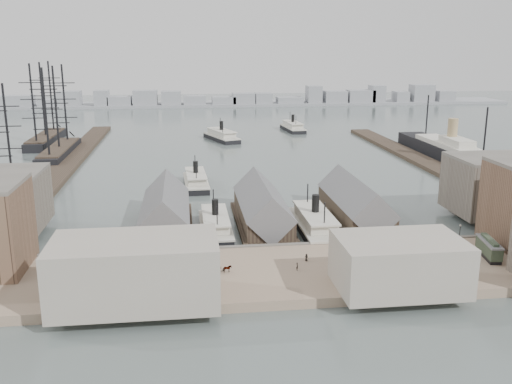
{
  "coord_description": "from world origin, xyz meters",
  "views": [
    {
      "loc": [
        -20.39,
        -130.55,
        47.89
      ],
      "look_at": [
        0.0,
        30.0,
        6.0
      ],
      "focal_mm": 40.0,
      "sensor_mm": 36.0,
      "label": 1
    }
  ],
  "objects": [
    {
      "name": "lamp_post_far_w",
      "position": [
        -45.0,
        -7.0,
        4.71
      ],
      "size": [
        0.44,
        0.44,
        3.92
      ],
      "color": "black",
      "rests_on": "quay"
    },
    {
      "name": "horse_cart_right",
      "position": [
        20.87,
        -23.05,
        2.85
      ],
      "size": [
        4.87,
        2.57,
        1.71
      ],
      "rotation": [
        0.0,
        0.0,
        1.79
      ],
      "color": "black",
      "rests_on": "quay"
    },
    {
      "name": "ocean_steamer",
      "position": [
        92.0,
        95.84,
        3.85
      ],
      "size": [
        12.26,
        89.61,
        17.92
      ],
      "color": "black",
      "rests_on": "ground"
    },
    {
      "name": "pedestrian_4",
      "position": [
        5.3,
        -15.93,
        2.84
      ],
      "size": [
        0.97,
        0.93,
        1.67
      ],
      "primitive_type": "imported",
      "rotation": [
        0.0,
        0.0,
        2.44
      ],
      "color": "black",
      "rests_on": "quay"
    },
    {
      "name": "pedestrian_7",
      "position": [
        37.83,
        -25.54,
        2.85
      ],
      "size": [
        1.1,
        1.26,
        1.69
      ],
      "primitive_type": "imported",
      "rotation": [
        0.0,
        0.0,
        5.25
      ],
      "color": "black",
      "rests_on": "quay"
    },
    {
      "name": "pedestrian_9",
      "position": [
        51.2,
        -18.16,
        2.88
      ],
      "size": [
        0.99,
        1.02,
        1.76
      ],
      "primitive_type": "imported",
      "rotation": [
        0.0,
        0.0,
        5.43
      ],
      "color": "black",
      "rests_on": "quay"
    },
    {
      "name": "ferry_docked_east",
      "position": [
        13.0,
        9.18,
        2.52
      ],
      "size": [
        9.04,
        30.13,
        10.76
      ],
      "color": "black",
      "rests_on": "ground"
    },
    {
      "name": "lamp_post_near_w",
      "position": [
        -15.0,
        -7.0,
        4.71
      ],
      "size": [
        0.44,
        0.44,
        3.92
      ],
      "color": "black",
      "rests_on": "quay"
    },
    {
      "name": "ground",
      "position": [
        0.0,
        0.0,
        0.0
      ],
      "size": [
        900.0,
        900.0,
        0.0
      ],
      "primitive_type": "plane",
      "color": "#495553",
      "rests_on": "ground"
    },
    {
      "name": "ferry_shed_east",
      "position": [
        26.0,
        16.88,
        4.64
      ],
      "size": [
        14.0,
        42.0,
        12.6
      ],
      "color": "#2D231C",
      "rests_on": "ground"
    },
    {
      "name": "pedestrian_5",
      "position": [
        2.26,
        -20.89,
        2.86
      ],
      "size": [
        0.53,
        0.68,
        1.72
      ],
      "primitive_type": "imported",
      "rotation": [
        0.0,
        0.0,
        1.45
      ],
      "color": "black",
      "rests_on": "quay"
    },
    {
      "name": "lamp_post_far_e",
      "position": [
        45.0,
        -7.0,
        4.71
      ],
      "size": [
        0.44,
        0.44,
        3.92
      ],
      "color": "black",
      "rests_on": "quay"
    },
    {
      "name": "tram",
      "position": [
        46.02,
        -18.7,
        3.94
      ],
      "size": [
        4.52,
        10.97,
        3.79
      ],
      "rotation": [
        0.0,
        0.0,
        -0.17
      ],
      "color": "black",
      "rests_on": "quay"
    },
    {
      "name": "pedestrian_1",
      "position": [
        -34.32,
        -23.99,
        2.81
      ],
      "size": [
        0.99,
        0.93,
        1.61
      ],
      "primitive_type": "imported",
      "rotation": [
        0.0,
        0.0,
        3.71
      ],
      "color": "black",
      "rests_on": "quay"
    },
    {
      "name": "pedestrian_8",
      "position": [
        35.51,
        -11.86,
        2.88
      ],
      "size": [
        1.11,
        0.87,
        1.76
      ],
      "primitive_type": "imported",
      "rotation": [
        0.0,
        0.0,
        5.78
      ],
      "color": "black",
      "rests_on": "quay"
    },
    {
      "name": "ferry_docked_west",
      "position": [
        -13.0,
        12.14,
        2.24
      ],
      "size": [
        8.01,
        26.71,
        9.54
      ],
      "color": "black",
      "rests_on": "ground"
    },
    {
      "name": "east_wharf",
      "position": [
        78.0,
        90.0,
        0.8
      ],
      "size": [
        10.0,
        180.0,
        1.6
      ],
      "primitive_type": "cube",
      "color": "#2D231C",
      "rests_on": "ground"
    },
    {
      "name": "pedestrian_3",
      "position": [
        -15.01,
        -23.77,
        2.86
      ],
      "size": [
        0.92,
        1.07,
        1.72
      ],
      "primitive_type": "imported",
      "rotation": [
        0.0,
        0.0,
        2.17
      ],
      "color": "black",
      "rests_on": "quay"
    },
    {
      "name": "pedestrian_2",
      "position": [
        -29.49,
        -8.0,
        2.89
      ],
      "size": [
        1.32,
        1.1,
        1.77
      ],
      "primitive_type": "imported",
      "rotation": [
        0.0,
        0.0,
        2.68
      ],
      "color": "black",
      "rests_on": "quay"
    },
    {
      "name": "street_bldg_center",
      "position": [
        20.0,
        -32.0,
        7.0
      ],
      "size": [
        24.0,
        16.0,
        10.0
      ],
      "primitive_type": "cube",
      "color": "gray",
      "rests_on": "quay"
    },
    {
      "name": "ferry_shed_center",
      "position": [
        0.0,
        16.88,
        4.64
      ],
      "size": [
        14.0,
        42.0,
        12.6
      ],
      "color": "#2D231C",
      "rests_on": "ground"
    },
    {
      "name": "lamp_post_near_e",
      "position": [
        15.0,
        -7.0,
        4.71
      ],
      "size": [
        0.44,
        0.44,
        3.92
      ],
      "color": "black",
      "rests_on": "quay"
    },
    {
      "name": "pedestrian_0",
      "position": [
        -45.97,
        -12.42,
        2.86
      ],
      "size": [
        0.7,
        0.56,
        1.73
      ],
      "primitive_type": "imported",
      "rotation": [
        0.0,
        0.0,
        3.31
      ],
      "color": "black",
      "rests_on": "quay"
    },
    {
      "name": "sailing_ship_far",
      "position": [
        -88.92,
        162.23,
        2.88
      ],
      "size": [
        9.69,
        53.83,
        39.83
      ],
      "color": "black",
      "rests_on": "ground"
    },
    {
      "name": "warehouse_east_back",
      "position": [
        68.0,
        15.0,
        9.5
      ],
      "size": [
        28.0,
        20.0,
        15.0
      ],
      "primitive_type": "cube",
      "color": "#60564C",
      "rests_on": "east_land"
    },
    {
      "name": "quay",
      "position": [
        0.0,
        -20.0,
        1.0
      ],
      "size": [
        180.0,
        30.0,
        2.0
      ],
      "primitive_type": "cube",
      "color": "#846D59",
      "rests_on": "ground"
    },
    {
      "name": "west_wharf",
      "position": [
        -68.0,
        100.0,
        0.8
      ],
      "size": [
        10.0,
        220.0,
        1.6
      ],
      "primitive_type": "cube",
      "color": "#2D231C",
      "rests_on": "ground"
    },
    {
      "name": "pedestrian_6",
      "position": [
        19.64,
        -9.9,
        2.86
      ],
      "size": [
        0.72,
        0.89,
        1.72
      ],
      "primitive_type": "imported",
      "rotation": [
        0.0,
        0.0,
        1.65
      ],
      "color": "black",
      "rests_on": "quay"
    },
    {
      "name": "horse_cart_center",
      "position": [
        -13.29,
        -20.02,
        2.8
      ],
      "size": [
        4.93,
        1.83,
        1.55
      ],
      "rotation": [
        0.0,
        0.0,
        1.7
      ],
      "color": "black",
      "rests_on": "quay"
    },
    {
      "name": "ferry_open_far",
      "position": [
        41.47,
        189.28,
        2.33
      ],
      "size": [
        10.93,
        28.45,
        9.92
      ],
      "rotation": [
        0.0,
        0.0,
        0.09
      ],
      "color": "black",
      "rests_on": "ground"
    },
    {
      "name": "ferry_open_mid",
      "position": [
        -1.29,
        160.93,
        2.48
      ],
      "size": [
        18.23,
        30.96,
        10.6
      ],
      "rotation": [
        0.0,
        0.0,
        0.34
      ],
      "color": "black",
      "rests_on": "ground"
    },
    {
      "name": "seawall",
      "position": [
        0.0,
        -5.2,
        1.15
      ],
      "size": [
        180.0,
        1.2,
        2.3
      ],
      "primitive_type": "cube",
      "color": "#59544C",
      "rests_on": "ground"
    },
    {
      "name": "ferry_shed_west",
      "position": [
        -26.0,
        16.88,
        4.64
      ],
      "size": [
        14.0,
        42.0,
        12.6
      ],
      "color": "#2D231C",
      "rests_on": "ground"
    },
    {
      "name": "horse_cart_left",
      "position": [
        -39.69,
        -12.61,
        2.77
      ],
      "size": [
        4.49,
        3.77,
        1.48
      ],
      "rotation": [
        0.0,
        0.0,
        0.94
      ],
      "color": "black",
      "rests_on": "quay"
    },
    {
      "name": "ferry_open_near",
      "position": [
        -16.85,
        63.47,
        2.22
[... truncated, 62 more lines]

